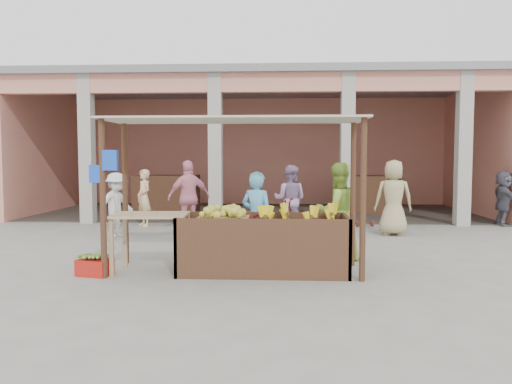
# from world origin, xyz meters

# --- Properties ---
(ground) EXTENTS (60.00, 60.00, 0.00)m
(ground) POSITION_xyz_m (0.00, 0.00, 0.00)
(ground) COLOR gray
(ground) RESTS_ON ground
(market_building) EXTENTS (14.40, 6.40, 4.20)m
(market_building) POSITION_xyz_m (0.05, 8.93, 2.70)
(market_building) COLOR tan
(market_building) RESTS_ON ground
(fruit_stall) EXTENTS (2.60, 0.95, 0.80)m
(fruit_stall) POSITION_xyz_m (0.50, 0.00, 0.40)
(fruit_stall) COLOR #4E2F1F
(fruit_stall) RESTS_ON ground
(stall_awning) EXTENTS (4.09, 1.35, 2.39)m
(stall_awning) POSITION_xyz_m (-0.01, 0.06, 1.98)
(stall_awning) COLOR #4E2F1F
(stall_awning) RESTS_ON ground
(banana_heap) EXTENTS (1.18, 0.64, 0.21)m
(banana_heap) POSITION_xyz_m (1.02, 0.01, 0.91)
(banana_heap) COLOR yellow
(banana_heap) RESTS_ON fruit_stall
(melon_tray) EXTENTS (0.80, 0.69, 0.21)m
(melon_tray) POSITION_xyz_m (-0.13, 0.04, 0.90)
(melon_tray) COLOR #92704B
(melon_tray) RESTS_ON fruit_stall
(berry_heap) EXTENTS (0.48, 0.40, 0.15)m
(berry_heap) POSITION_xyz_m (0.46, 0.06, 0.88)
(berry_heap) COLOR maroon
(berry_heap) RESTS_ON fruit_stall
(side_table) EXTENTS (1.17, 0.82, 0.92)m
(side_table) POSITION_xyz_m (-1.25, -0.03, 0.77)
(side_table) COLOR tan
(side_table) RESTS_ON ground
(papaya_pile) EXTENTS (0.74, 0.43, 0.21)m
(papaya_pile) POSITION_xyz_m (-1.25, -0.03, 1.02)
(papaya_pile) COLOR #58912F
(papaya_pile) RESTS_ON side_table
(red_crate) EXTENTS (0.55, 0.45, 0.25)m
(red_crate) POSITION_xyz_m (-2.05, -0.30, 0.12)
(red_crate) COLOR #B01C12
(red_crate) RESTS_ON ground
(plantain_bundle) EXTENTS (0.40, 0.28, 0.08)m
(plantain_bundle) POSITION_xyz_m (-2.05, -0.30, 0.29)
(plantain_bundle) COLOR olive
(plantain_bundle) RESTS_ON red_crate
(produce_sacks) EXTENTS (0.84, 0.52, 0.64)m
(produce_sacks) POSITION_xyz_m (2.93, 5.30, 0.32)
(produce_sacks) COLOR maroon
(produce_sacks) RESTS_ON ground
(vendor_blue) EXTENTS (0.75, 0.67, 1.66)m
(vendor_blue) POSITION_xyz_m (0.37, 0.74, 0.83)
(vendor_blue) COLOR #5DBFF0
(vendor_blue) RESTS_ON ground
(vendor_green) EXTENTS (0.98, 0.76, 1.79)m
(vendor_green) POSITION_xyz_m (1.75, 1.00, 0.90)
(vendor_green) COLOR #A2CC48
(vendor_green) RESTS_ON ground
(motorcycle) EXTENTS (1.22, 2.07, 1.02)m
(motorcycle) POSITION_xyz_m (0.43, 2.22, 0.51)
(motorcycle) COLOR maroon
(motorcycle) RESTS_ON ground
(shopper_a) EXTENTS (0.93, 1.12, 1.56)m
(shopper_a) POSITION_xyz_m (-2.95, 3.38, 0.78)
(shopper_a) COLOR silver
(shopper_a) RESTS_ON ground
(shopper_b) EXTENTS (1.22, 1.01, 1.83)m
(shopper_b) POSITION_xyz_m (-1.39, 3.89, 0.92)
(shopper_b) COLOR pink
(shopper_b) RESTS_ON ground
(shopper_c) EXTENTS (0.97, 0.68, 1.92)m
(shopper_c) POSITION_xyz_m (3.34, 3.92, 0.96)
(shopper_c) COLOR tan
(shopper_c) RESTS_ON ground
(shopper_d) EXTENTS (0.61, 1.42, 1.53)m
(shopper_d) POSITION_xyz_m (6.58, 5.68, 0.76)
(shopper_d) COLOR #51505D
(shopper_d) RESTS_ON ground
(shopper_e) EXTENTS (0.70, 0.72, 1.54)m
(shopper_e) POSITION_xyz_m (-2.81, 5.12, 0.77)
(shopper_e) COLOR #F3C28D
(shopper_e) RESTS_ON ground
(shopper_f) EXTENTS (0.95, 0.67, 1.76)m
(shopper_f) POSITION_xyz_m (0.97, 4.06, 0.88)
(shopper_f) COLOR #9679A0
(shopper_f) RESTS_ON ground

